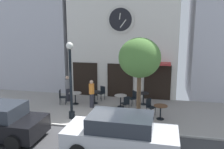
{
  "coord_description": "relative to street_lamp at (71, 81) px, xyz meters",
  "views": [
    {
      "loc": [
        3.5,
        -10.28,
        4.85
      ],
      "look_at": [
        0.74,
        2.72,
        2.11
      ],
      "focal_mm": 38.62,
      "sensor_mm": 36.0,
      "label": 1
    }
  ],
  "objects": [
    {
      "name": "ground_plane",
      "position": [
        1.09,
        -1.01,
        -2.06
      ],
      "size": [
        26.44,
        10.72,
        0.13
      ],
      "color": "gray"
    },
    {
      "name": "clock_building",
      "position": [
        1.83,
        5.77,
        3.77
      ],
      "size": [
        7.45,
        4.24,
        11.21
      ],
      "color": "silver",
      "rests_on": "ground_plane"
    },
    {
      "name": "street_lamp",
      "position": [
        0.0,
        0.0,
        0.0
      ],
      "size": [
        0.36,
        0.36,
        4.02
      ],
      "color": "black",
      "rests_on": "ground_plane"
    },
    {
      "name": "street_tree",
      "position": [
        3.55,
        -0.3,
        1.29
      ],
      "size": [
        1.96,
        1.77,
        4.3
      ],
      "color": "brown",
      "rests_on": "ground_plane"
    },
    {
      "name": "cafe_table_leftmost",
      "position": [
        -0.63,
        2.23,
        -1.5
      ],
      "size": [
        0.79,
        0.79,
        0.73
      ],
      "color": "black",
      "rests_on": "ground_plane"
    },
    {
      "name": "cafe_table_near_curb",
      "position": [
        0.51,
        2.62,
        -1.48
      ],
      "size": [
        0.76,
        0.76,
        0.77
      ],
      "color": "black",
      "rests_on": "ground_plane"
    },
    {
      "name": "cafe_table_center_left",
      "position": [
        2.23,
        2.28,
        -1.51
      ],
      "size": [
        0.74,
        0.74,
        0.73
      ],
      "color": "black",
      "rests_on": "ground_plane"
    },
    {
      "name": "cafe_table_center",
      "position": [
        3.52,
        3.04,
        -1.52
      ],
      "size": [
        0.68,
        0.68,
        0.74
      ],
      "color": "black",
      "rests_on": "ground_plane"
    },
    {
      "name": "cafe_table_rightmost",
      "position": [
        4.59,
        0.82,
        -1.51
      ],
      "size": [
        0.71,
        0.71,
        0.75
      ],
      "color": "black",
      "rests_on": "ground_plane"
    },
    {
      "name": "cafe_chair_corner",
      "position": [
        2.64,
        1.58,
        -1.51
      ],
      "size": [
        0.56,
        0.56,
        0.9
      ],
      "color": "black",
      "rests_on": "ground_plane"
    },
    {
      "name": "cafe_chair_left_end",
      "position": [
        2.93,
        2.74,
        -1.51
      ],
      "size": [
        0.57,
        0.57,
        0.9
      ],
      "color": "black",
      "rests_on": "ground_plane"
    },
    {
      "name": "cafe_chair_near_lamp",
      "position": [
        4.01,
        1.35,
        -1.51
      ],
      "size": [
        0.56,
        0.56,
        0.9
      ],
      "color": "black",
      "rests_on": "ground_plane"
    },
    {
      "name": "cafe_chair_near_tree",
      "position": [
        0.76,
        3.45,
        -1.51
      ],
      "size": [
        0.54,
        0.54,
        0.9
      ],
      "color": "black",
      "rests_on": "ground_plane"
    },
    {
      "name": "cafe_chair_mid_row",
      "position": [
        -1.47,
        2.07,
        -1.51
      ],
      "size": [
        0.48,
        0.48,
        0.9
      ],
      "color": "black",
      "rests_on": "ground_plane"
    },
    {
      "name": "pedestrian_grey",
      "position": [
        -1.32,
        2.71,
        -1.18
      ],
      "size": [
        0.45,
        0.45,
        1.67
      ],
      "color": "#2D2D38",
      "rests_on": "ground_plane"
    },
    {
      "name": "pedestrian_orange",
      "position": [
        0.55,
        1.86,
        -1.18
      ],
      "size": [
        0.37,
        0.37,
        1.67
      ],
      "color": "#2D2D38",
      "rests_on": "ground_plane"
    },
    {
      "name": "parked_car_silver",
      "position": [
        3.14,
        -2.94,
        -1.28
      ],
      "size": [
        4.32,
        2.06,
        1.55
      ],
      "color": "#B7BABF",
      "rests_on": "ground_plane"
    }
  ]
}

